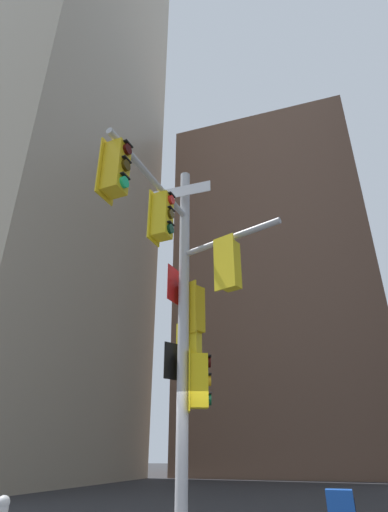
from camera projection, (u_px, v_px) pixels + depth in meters
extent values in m
cube|color=tan|center=(39.00, 119.00, 33.16)|extent=(15.68, 15.68, 52.80)
cube|color=brown|center=(279.00, 293.00, 36.88)|extent=(15.25, 15.25, 29.54)
cylinder|color=#B2B2B5|center=(183.00, 325.00, 8.21)|extent=(0.23, 0.23, 7.65)
cylinder|color=#B2B2B5|center=(153.00, 180.00, 8.12)|extent=(0.44, 3.06, 0.13)
cylinder|color=#B2B2B5|center=(228.00, 239.00, 8.26)|extent=(2.27, 0.94, 0.13)
cube|color=yellow|center=(154.00, 218.00, 8.30)|extent=(0.08, 0.48, 1.14)
cube|color=yellow|center=(162.00, 216.00, 8.23)|extent=(0.37, 0.37, 1.00)
cylinder|color=red|center=(171.00, 200.00, 8.31)|extent=(0.08, 0.21, 0.20)
cube|color=black|center=(172.00, 195.00, 8.36)|extent=(0.09, 0.23, 0.02)
cylinder|color=#3C2C06|center=(171.00, 214.00, 8.15)|extent=(0.08, 0.21, 0.20)
cube|color=black|center=(171.00, 209.00, 8.20)|extent=(0.09, 0.23, 0.02)
cylinder|color=#06311C|center=(171.00, 229.00, 8.00)|extent=(0.08, 0.21, 0.20)
cube|color=black|center=(171.00, 224.00, 8.05)|extent=(0.09, 0.23, 0.02)
cube|color=gold|center=(107.00, 171.00, 6.92)|extent=(0.08, 0.48, 1.14)
cube|color=gold|center=(116.00, 168.00, 6.85)|extent=(0.37, 0.37, 1.00)
cylinder|color=#360605|center=(128.00, 149.00, 6.93)|extent=(0.08, 0.21, 0.20)
cube|color=black|center=(128.00, 144.00, 6.98)|extent=(0.09, 0.23, 0.02)
cylinder|color=#3C2C06|center=(126.00, 165.00, 6.78)|extent=(0.08, 0.21, 0.20)
cube|color=black|center=(127.00, 160.00, 6.83)|extent=(0.09, 0.23, 0.02)
cylinder|color=#19C672|center=(124.00, 182.00, 6.62)|extent=(0.08, 0.21, 0.20)
cube|color=black|center=(125.00, 176.00, 6.67)|extent=(0.09, 0.23, 0.02)
cube|color=yellow|center=(224.00, 262.00, 7.86)|extent=(0.46, 0.19, 1.14)
cube|color=yellow|center=(229.00, 265.00, 8.00)|extent=(0.44, 0.44, 1.00)
cylinder|color=#360605|center=(234.00, 253.00, 8.29)|extent=(0.21, 0.13, 0.20)
cube|color=black|center=(234.00, 248.00, 8.35)|extent=(0.23, 0.14, 0.02)
cylinder|color=yellow|center=(235.00, 268.00, 8.14)|extent=(0.21, 0.13, 0.20)
cube|color=black|center=(235.00, 263.00, 8.19)|extent=(0.23, 0.14, 0.02)
cylinder|color=#06311C|center=(236.00, 284.00, 7.98)|extent=(0.21, 0.13, 0.20)
cube|color=black|center=(236.00, 279.00, 8.04)|extent=(0.23, 0.14, 0.02)
cube|color=yellow|center=(189.00, 381.00, 7.72)|extent=(0.19, 0.46, 1.14)
cube|color=yellow|center=(199.00, 381.00, 7.72)|extent=(0.44, 0.44, 1.00)
cylinder|color=#360605|center=(209.00, 363.00, 7.89)|extent=(0.13, 0.21, 0.20)
cube|color=black|center=(209.00, 356.00, 7.94)|extent=(0.14, 0.23, 0.02)
cylinder|color=yellow|center=(209.00, 381.00, 7.73)|extent=(0.13, 0.21, 0.20)
cube|color=black|center=(209.00, 374.00, 7.78)|extent=(0.14, 0.23, 0.02)
cylinder|color=#06311C|center=(210.00, 400.00, 7.57)|extent=(0.13, 0.21, 0.20)
cube|color=black|center=(210.00, 393.00, 7.63)|extent=(0.14, 0.23, 0.02)
cube|color=gold|center=(188.00, 308.00, 8.47)|extent=(0.44, 0.24, 1.14)
cube|color=gold|center=(194.00, 310.00, 8.59)|extent=(0.45, 0.45, 1.00)
cylinder|color=red|center=(200.00, 297.00, 8.87)|extent=(0.21, 0.14, 0.20)
cube|color=black|center=(200.00, 292.00, 8.93)|extent=(0.23, 0.16, 0.02)
cylinder|color=#3C2C06|center=(200.00, 312.00, 8.72)|extent=(0.21, 0.14, 0.20)
cube|color=black|center=(201.00, 307.00, 8.77)|extent=(0.23, 0.16, 0.02)
cylinder|color=#06311C|center=(201.00, 327.00, 8.56)|extent=(0.21, 0.14, 0.20)
cube|color=black|center=(201.00, 322.00, 8.62)|extent=(0.23, 0.16, 0.02)
cube|color=yellow|center=(186.00, 350.00, 8.09)|extent=(0.48, 0.12, 1.14)
cube|color=yellow|center=(191.00, 351.00, 8.24)|extent=(0.40, 0.40, 1.00)
cylinder|color=#360605|center=(196.00, 337.00, 8.55)|extent=(0.21, 0.10, 0.20)
cube|color=black|center=(196.00, 332.00, 8.61)|extent=(0.23, 0.11, 0.02)
cylinder|color=#3C2C06|center=(196.00, 353.00, 8.39)|extent=(0.21, 0.10, 0.20)
cube|color=black|center=(196.00, 348.00, 8.45)|extent=(0.23, 0.11, 0.02)
cylinder|color=#19C672|center=(196.00, 370.00, 8.24)|extent=(0.21, 0.10, 0.20)
cube|color=black|center=(196.00, 365.00, 8.30)|extent=(0.23, 0.11, 0.02)
cube|color=white|center=(180.00, 192.00, 9.28)|extent=(1.47, 0.03, 0.28)
cube|color=#19479E|center=(180.00, 192.00, 9.28)|extent=(1.43, 0.02, 0.24)
cube|color=red|center=(175.00, 286.00, 8.70)|extent=(0.11, 0.64, 0.80)
cube|color=white|center=(175.00, 286.00, 8.70)|extent=(0.10, 0.60, 0.76)
cube|color=black|center=(176.00, 362.00, 8.03)|extent=(0.30, 0.53, 0.72)
cube|color=white|center=(176.00, 362.00, 8.03)|extent=(0.28, 0.50, 0.68)
sphere|color=silver|center=(3.00, 503.00, 6.90)|extent=(0.23, 0.23, 0.23)
cube|color=black|center=(355.00, 508.00, 6.67)|extent=(0.01, 0.29, 0.32)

